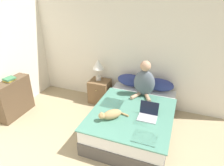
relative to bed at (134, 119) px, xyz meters
The scene contains 11 objects.
wall_back 1.56m from the bed, 120.03° to the left, with size 5.10×0.05×2.55m.
bed is the anchor object (origin of this frame).
pillow_near 0.95m from the bed, 110.61° to the left, with size 0.60×0.23×0.27m.
pillow_far 0.95m from the bed, 69.40° to the left, with size 0.60×0.23×0.27m.
person_sitting 0.77m from the bed, 85.27° to the left, with size 0.42×0.41×0.72m.
cat_tabby 0.64m from the bed, 121.58° to the right, with size 0.43×0.38×0.17m.
laptop_open 0.47m from the bed, 35.75° to the right, with size 0.32×0.28×0.24m.
nightstand 1.27m from the bed, 143.85° to the left, with size 0.46×0.42×0.54m.
table_lamp 1.48m from the bed, 143.57° to the left, with size 0.26×0.26×0.50m.
bookshelf 2.51m from the bed, behind, with size 0.27×0.79×0.80m.
book_stack_top 2.57m from the bed, behind, with size 0.20×0.22×0.07m.
Camera 1 is at (1.29, -0.21, 2.51)m, focal length 32.00 mm.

